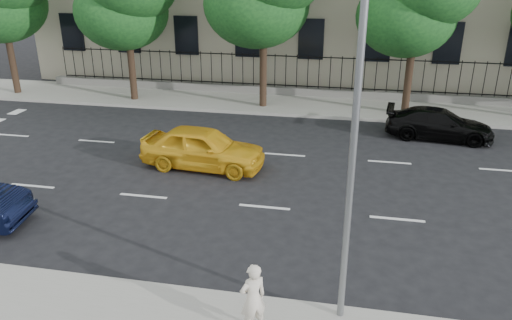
{
  "coord_description": "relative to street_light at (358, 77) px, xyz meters",
  "views": [
    {
      "loc": [
        2.39,
        -11.07,
        7.21
      ],
      "look_at": [
        -0.37,
        3.0,
        1.35
      ],
      "focal_mm": 35.0,
      "sensor_mm": 36.0,
      "label": 1
    }
  ],
  "objects": [
    {
      "name": "yellow_taxi",
      "position": [
        -5.26,
        6.96,
        -4.38
      ],
      "size": [
        4.65,
        2.19,
        1.54
      ],
      "primitive_type": "imported",
      "rotation": [
        0.0,
        0.0,
        1.49
      ],
      "color": "gold",
      "rests_on": "ground"
    },
    {
      "name": "lane_markings",
      "position": [
        -2.5,
        6.52,
        -5.14
      ],
      "size": [
        49.6,
        4.62,
        0.01
      ],
      "primitive_type": null,
      "color": "silver",
      "rests_on": "ground"
    },
    {
      "name": "black_sedan",
      "position": [
        3.64,
        11.94,
        -4.51
      ],
      "size": [
        4.57,
        2.25,
        1.28
      ],
      "primitive_type": "imported",
      "rotation": [
        0.0,
        0.0,
        1.46
      ],
      "color": "black",
      "rests_on": "ground"
    },
    {
      "name": "ground",
      "position": [
        -2.5,
        1.77,
        -5.15
      ],
      "size": [
        120.0,
        120.0,
        0.0
      ],
      "primitive_type": "plane",
      "color": "black",
      "rests_on": "ground"
    },
    {
      "name": "far_sidewalk",
      "position": [
        -2.5,
        15.77,
        -5.07
      ],
      "size": [
        60.0,
        4.0,
        0.15
      ],
      "primitive_type": "cube",
      "color": "gray",
      "rests_on": "ground"
    },
    {
      "name": "street_light",
      "position": [
        0.0,
        0.0,
        0.0
      ],
      "size": [
        0.25,
        3.32,
        8.05
      ],
      "color": "slate",
      "rests_on": "near_sidewalk"
    },
    {
      "name": "woman_near",
      "position": [
        -1.73,
        -1.35,
        -4.22
      ],
      "size": [
        0.68,
        0.65,
        1.56
      ],
      "primitive_type": "imported",
      "rotation": [
        0.0,
        0.0,
        3.8
      ],
      "color": "beige",
      "rests_on": "near_sidewalk"
    },
    {
      "name": "iron_fence",
      "position": [
        -2.5,
        17.47,
        -4.5
      ],
      "size": [
        30.0,
        0.5,
        2.2
      ],
      "color": "slate",
      "rests_on": "far_sidewalk"
    }
  ]
}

